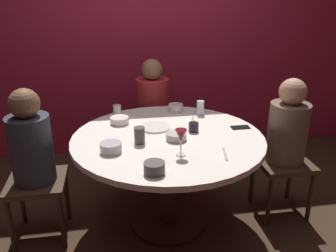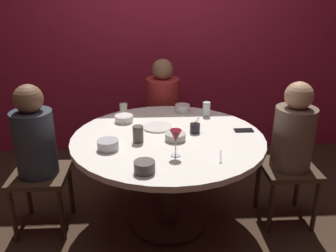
{
  "view_description": "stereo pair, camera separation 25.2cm",
  "coord_description": "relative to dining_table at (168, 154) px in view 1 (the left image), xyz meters",
  "views": [
    {
      "loc": [
        -0.38,
        -2.32,
        1.75
      ],
      "look_at": [
        0.0,
        0.0,
        0.82
      ],
      "focal_mm": 37.88,
      "sensor_mm": 36.0,
      "label": 1
    },
    {
      "loc": [
        -0.13,
        -2.34,
        1.75
      ],
      "look_at": [
        0.0,
        0.0,
        0.82
      ],
      "focal_mm": 37.88,
      "sensor_mm": 36.0,
      "label": 2
    }
  ],
  "objects": [
    {
      "name": "seated_diner_back",
      "position": [
        0.0,
        0.94,
        0.1
      ],
      "size": [
        0.4,
        0.4,
        1.12
      ],
      "rotation": [
        0.0,
        0.0,
        4.71
      ],
      "color": "#3F2D1E",
      "rests_on": "ground"
    },
    {
      "name": "bowl_sauce_side",
      "position": [
        -0.17,
        -0.52,
        0.18
      ],
      "size": [
        0.12,
        0.12,
        0.07
      ],
      "primitive_type": "cylinder",
      "color": "#4C4742",
      "rests_on": "dining_table"
    },
    {
      "name": "seated_diner_left",
      "position": [
        -0.95,
        0.0,
        0.11
      ],
      "size": [
        0.4,
        0.4,
        1.14
      ],
      "rotation": [
        0.0,
        0.0,
        6.28
      ],
      "color": "#3F2D1E",
      "rests_on": "ground"
    },
    {
      "name": "back_wall",
      "position": [
        0.0,
        1.45,
        0.7
      ],
      "size": [
        6.0,
        0.1,
        2.6
      ],
      "primitive_type": "cube",
      "color": "maroon",
      "rests_on": "ground"
    },
    {
      "name": "fork_near_plate",
      "position": [
        0.32,
        -0.35,
        0.15
      ],
      "size": [
        0.05,
        0.18,
        0.01
      ],
      "primitive_type": "cube",
      "rotation": [
        0.0,
        0.0,
        -0.19
      ],
      "color": "#B7B7BC",
      "rests_on": "dining_table"
    },
    {
      "name": "knife_near_plate",
      "position": [
        0.25,
        0.29,
        0.15
      ],
      "size": [
        0.07,
        0.18,
        0.01
      ],
      "primitive_type": "cube",
      "rotation": [
        0.0,
        0.0,
        -0.33
      ],
      "color": "#B7B7BC",
      "rests_on": "dining_table"
    },
    {
      "name": "cup_by_right_diner",
      "position": [
        0.34,
        0.41,
        0.2
      ],
      "size": [
        0.06,
        0.06,
        0.12
      ],
      "primitive_type": "cylinder",
      "color": "silver",
      "rests_on": "dining_table"
    },
    {
      "name": "bowl_serving_large",
      "position": [
        -0.41,
        -0.19,
        0.18
      ],
      "size": [
        0.14,
        0.14,
        0.06
      ],
      "primitive_type": "cylinder",
      "color": "#B7B7BC",
      "rests_on": "dining_table"
    },
    {
      "name": "seated_diner_right",
      "position": [
        0.93,
        0.0,
        0.11
      ],
      "size": [
        0.4,
        0.4,
        1.13
      ],
      "rotation": [
        0.0,
        0.0,
        3.14
      ],
      "color": "#3F2D1E",
      "rests_on": "ground"
    },
    {
      "name": "cell_phone",
      "position": [
        0.57,
        0.07,
        0.15
      ],
      "size": [
        0.14,
        0.07,
        0.01
      ],
      "primitive_type": "cube",
      "rotation": [
        0.0,
        0.0,
        4.73
      ],
      "color": "black",
      "rests_on": "dining_table"
    },
    {
      "name": "candle_holder",
      "position": [
        0.2,
        0.06,
        0.18
      ],
      "size": [
        0.07,
        0.07,
        0.09
      ],
      "color": "black",
      "rests_on": "dining_table"
    },
    {
      "name": "cup_near_candle",
      "position": [
        -0.21,
        -0.09,
        0.2
      ],
      "size": [
        0.07,
        0.07,
        0.12
      ],
      "primitive_type": "cylinder",
      "color": "#4C4742",
      "rests_on": "dining_table"
    },
    {
      "name": "wine_glass",
      "position": [
        0.03,
        -0.31,
        0.27
      ],
      "size": [
        0.08,
        0.08,
        0.18
      ],
      "color": "silver",
      "rests_on": "dining_table"
    },
    {
      "name": "cup_by_left_diner",
      "position": [
        -0.35,
        0.48,
        0.19
      ],
      "size": [
        0.06,
        0.06,
        0.1
      ],
      "primitive_type": "cylinder",
      "color": "beige",
      "rests_on": "dining_table"
    },
    {
      "name": "bowl_salad_center",
      "position": [
        0.05,
        -0.07,
        0.17
      ],
      "size": [
        0.15,
        0.15,
        0.05
      ],
      "primitive_type": "cylinder",
      "color": "#B2ADA3",
      "rests_on": "dining_table"
    },
    {
      "name": "ground_plane",
      "position": [
        0.0,
        0.0,
        -0.6
      ],
      "size": [
        8.0,
        8.0,
        0.0
      ],
      "primitive_type": "plane",
      "color": "#382619"
    },
    {
      "name": "bowl_rice_portion",
      "position": [
        -0.33,
        0.32,
        0.17
      ],
      "size": [
        0.15,
        0.15,
        0.05
      ],
      "primitive_type": "cylinder",
      "color": "silver",
      "rests_on": "dining_table"
    },
    {
      "name": "dinner_plate",
      "position": [
        -0.07,
        0.17,
        0.15
      ],
      "size": [
        0.23,
        0.23,
        0.01
      ],
      "primitive_type": "cylinder",
      "color": "silver",
      "rests_on": "dining_table"
    },
    {
      "name": "dining_table",
      "position": [
        0.0,
        0.0,
        0.0
      ],
      "size": [
        1.39,
        1.39,
        0.74
      ],
      "color": "silver",
      "rests_on": "ground"
    },
    {
      "name": "bowl_small_white",
      "position": [
        0.15,
        0.53,
        0.18
      ],
      "size": [
        0.13,
        0.13,
        0.06
      ],
      "primitive_type": "cylinder",
      "color": "silver",
      "rests_on": "dining_table"
    }
  ]
}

